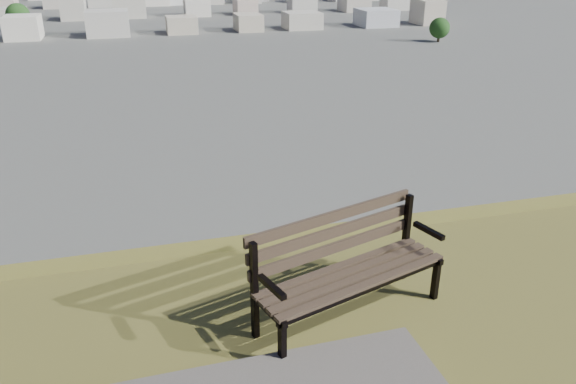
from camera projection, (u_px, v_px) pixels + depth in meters
name	position (u px, v px, depth m)	size (l,w,h in m)	color
park_bench	(345.00, 261.00, 4.61)	(1.74, 1.01, 0.87)	#3C2B22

